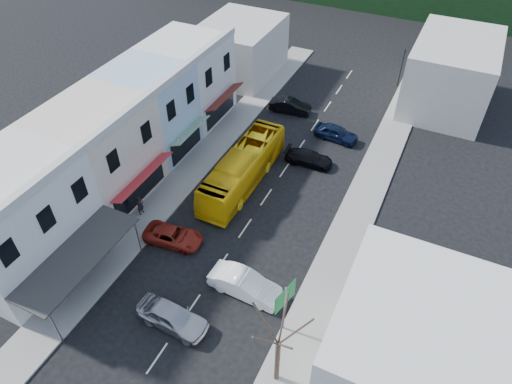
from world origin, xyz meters
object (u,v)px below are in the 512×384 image
at_px(bus, 243,169).
at_px(car_red, 173,235).
at_px(car_silver, 173,318).
at_px(traffic_signal, 401,68).
at_px(street_tree, 278,344).
at_px(pedestrian_left, 140,205).
at_px(direction_sign, 284,309).
at_px(car_white, 245,286).

distance_m(bus, car_red, 8.61).
bearing_deg(car_silver, bus, 10.97).
relative_size(car_silver, traffic_signal, 0.98).
xyz_separation_m(street_tree, traffic_signal, (-1.25, 37.76, -1.66)).
distance_m(car_red, pedestrian_left, 4.18).
height_order(bus, direction_sign, direction_sign).
relative_size(pedestrian_left, traffic_signal, 0.38).
xyz_separation_m(car_silver, direction_sign, (6.50, 2.68, 1.49)).
bearing_deg(direction_sign, car_red, 176.64).
bearing_deg(bus, direction_sign, -53.04).
height_order(bus, street_tree, street_tree).
bearing_deg(pedestrian_left, bus, -34.78).
relative_size(bus, car_white, 2.64).
bearing_deg(traffic_signal, car_red, 71.38).
bearing_deg(car_silver, traffic_signal, -7.09).
distance_m(car_silver, car_red, 7.15).
relative_size(direction_sign, traffic_signal, 0.98).
bearing_deg(street_tree, car_white, 132.92).
distance_m(car_silver, pedestrian_left, 10.76).
distance_m(car_red, direction_sign, 11.02).
height_order(car_white, street_tree, street_tree).
bearing_deg(traffic_signal, street_tree, 91.13).
bearing_deg(traffic_signal, car_white, 83.84).
bearing_deg(car_silver, direction_sign, -65.30).
bearing_deg(car_red, traffic_signal, -24.76).
height_order(pedestrian_left, direction_sign, direction_sign).
distance_m(pedestrian_left, street_tree, 17.41).
relative_size(bus, pedestrian_left, 6.82).
bearing_deg(car_white, direction_sign, -111.70).
bearing_deg(car_red, street_tree, -126.78).
distance_m(car_white, traffic_signal, 33.24).
relative_size(car_white, street_tree, 0.56).
xyz_separation_m(car_red, traffic_signal, (10.07, 31.26, 1.55)).
height_order(direction_sign, traffic_signal, traffic_signal).
xyz_separation_m(bus, direction_sign, (8.69, -11.72, 0.64)).
relative_size(car_silver, car_white, 1.00).
relative_size(car_white, direction_sign, 1.00).
relative_size(bus, car_silver, 2.64).
relative_size(pedestrian_left, direction_sign, 0.39).
xyz_separation_m(bus, car_silver, (2.19, -14.40, -0.85)).
xyz_separation_m(direction_sign, street_tree, (0.92, -3.18, 1.72)).
bearing_deg(pedestrian_left, direction_sign, -104.15).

